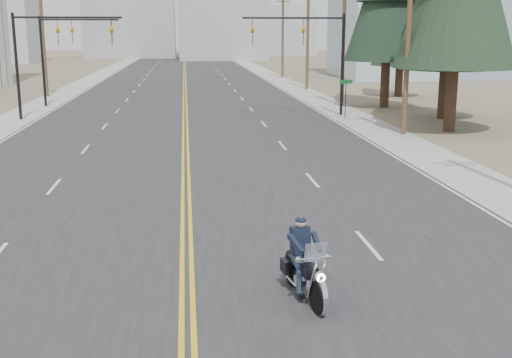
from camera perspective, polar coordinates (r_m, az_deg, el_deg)
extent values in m
plane|color=#776D56|center=(13.71, -6.12, -12.07)|extent=(400.00, 400.00, 0.00)
cube|color=#303033|center=(82.63, -6.35, 8.87)|extent=(20.00, 200.00, 0.01)
cube|color=#A5A5A0|center=(83.44, -14.36, 8.59)|extent=(3.00, 200.00, 0.01)
cube|color=#A5A5A0|center=(83.41, 1.67, 8.99)|extent=(3.00, 200.00, 0.01)
cylinder|color=black|center=(45.84, -20.50, 9.31)|extent=(0.20, 0.20, 7.00)
cylinder|color=black|center=(45.08, -16.39, 13.62)|extent=(7.00, 0.14, 0.14)
imported|color=#BF8C0C|center=(45.19, -17.23, 12.74)|extent=(0.21, 0.26, 1.30)
imported|color=#BF8C0C|center=(44.68, -12.71, 13.00)|extent=(0.21, 0.26, 1.30)
cylinder|color=black|center=(45.81, 7.68, 9.99)|extent=(0.20, 0.20, 7.00)
cylinder|color=black|center=(45.05, 3.35, 14.11)|extent=(7.00, 0.14, 0.14)
imported|color=#BF8C0C|center=(45.16, 4.23, 13.27)|extent=(0.21, 0.26, 1.30)
imported|color=#BF8C0C|center=(44.67, -0.31, 13.31)|extent=(0.21, 0.26, 1.30)
cylinder|color=black|center=(53.63, -18.44, 9.87)|extent=(0.20, 0.20, 7.00)
cylinder|color=black|center=(53.05, -15.43, 13.50)|extent=(6.00, 0.14, 0.14)
imported|color=#BF8C0C|center=(53.14, -16.04, 12.76)|extent=(0.21, 0.26, 1.30)
imported|color=#BF8C0C|center=(52.73, -12.75, 12.94)|extent=(0.21, 0.26, 1.30)
cylinder|color=black|center=(43.99, 7.96, 6.99)|extent=(0.06, 0.06, 2.60)
cube|color=#0C5926|center=(43.88, 8.01, 8.55)|extent=(0.90, 0.03, 0.25)
cylinder|color=brown|center=(37.54, 13.41, 12.57)|extent=(0.30, 0.30, 11.50)
cylinder|color=brown|center=(51.93, 7.79, 12.54)|extent=(0.30, 0.30, 11.00)
cylinder|color=brown|center=(66.59, 4.63, 12.89)|extent=(0.30, 0.30, 11.50)
cylinder|color=brown|center=(83.36, 2.39, 12.76)|extent=(0.30, 0.30, 11.00)
cube|color=brown|center=(83.44, 2.42, 15.50)|extent=(1.60, 0.12, 0.12)
cylinder|color=brown|center=(61.72, -18.40, 11.83)|extent=(0.30, 0.30, 10.50)
cube|color=#ADB2B7|center=(137.66, -3.02, 13.45)|extent=(18.00, 14.00, 14.00)
cube|color=#B7BCC6|center=(128.81, 12.19, 14.11)|extent=(16.00, 12.00, 18.00)
cube|color=#B7BCC6|center=(164.33, 2.55, 13.03)|extent=(14.00, 14.00, 12.00)
cylinder|color=#382619|center=(39.67, 16.92, 6.74)|extent=(0.72, 0.72, 3.73)
cylinder|color=#382619|center=(45.64, 16.33, 7.25)|extent=(0.72, 0.72, 3.30)
cylinder|color=#382619|center=(51.34, 11.39, 8.26)|extent=(0.63, 0.63, 3.60)
cylinder|color=#382619|center=(60.49, 12.58, 8.51)|extent=(0.66, 0.66, 2.81)
cone|color=black|center=(60.34, 12.85, 13.83)|extent=(5.24, 5.24, 8.43)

